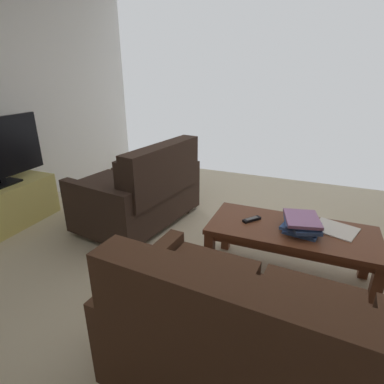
{
  "coord_description": "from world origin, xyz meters",
  "views": [
    {
      "loc": [
        -0.36,
        2.21,
        1.56
      ],
      "look_at": [
        0.38,
        0.39,
        0.78
      ],
      "focal_mm": 28.77,
      "sensor_mm": 36.0,
      "label": 1
    }
  ],
  "objects_px": {
    "tv_remote": "(252,219)",
    "sofa_main": "(299,359)",
    "loveseat_near": "(142,191)",
    "tv_stand": "(8,205)",
    "loose_magazine": "(335,229)",
    "coffee_table": "(291,236)",
    "book_stack": "(302,224)"
  },
  "relations": [
    {
      "from": "tv_stand",
      "to": "tv_remote",
      "type": "height_order",
      "value": "tv_remote"
    },
    {
      "from": "book_stack",
      "to": "loveseat_near",
      "type": "bearing_deg",
      "value": -14.44
    },
    {
      "from": "coffee_table",
      "to": "tv_remote",
      "type": "height_order",
      "value": "tv_remote"
    },
    {
      "from": "loveseat_near",
      "to": "book_stack",
      "type": "xyz_separation_m",
      "value": [
        -1.62,
        0.42,
        0.13
      ]
    },
    {
      "from": "tv_stand",
      "to": "book_stack",
      "type": "relative_size",
      "value": 2.77
    },
    {
      "from": "loveseat_near",
      "to": "tv_stand",
      "type": "xyz_separation_m",
      "value": [
        1.3,
        0.59,
        -0.14
      ]
    },
    {
      "from": "coffee_table",
      "to": "tv_stand",
      "type": "relative_size",
      "value": 1.3
    },
    {
      "from": "tv_stand",
      "to": "book_stack",
      "type": "height_order",
      "value": "book_stack"
    },
    {
      "from": "book_stack",
      "to": "tv_remote",
      "type": "bearing_deg",
      "value": -4.9
    },
    {
      "from": "loveseat_near",
      "to": "tv_remote",
      "type": "xyz_separation_m",
      "value": [
        -1.25,
        0.39,
        0.08
      ]
    },
    {
      "from": "tv_remote",
      "to": "sofa_main",
      "type": "bearing_deg",
      "value": 112.22
    },
    {
      "from": "sofa_main",
      "to": "loveseat_near",
      "type": "height_order",
      "value": "loveseat_near"
    },
    {
      "from": "loveseat_near",
      "to": "book_stack",
      "type": "bearing_deg",
      "value": 165.56
    },
    {
      "from": "coffee_table",
      "to": "loose_magazine",
      "type": "bearing_deg",
      "value": -160.93
    },
    {
      "from": "sofa_main",
      "to": "coffee_table",
      "type": "distance_m",
      "value": 1.1
    },
    {
      "from": "tv_stand",
      "to": "loose_magazine",
      "type": "bearing_deg",
      "value": -174.78
    },
    {
      "from": "tv_stand",
      "to": "tv_remote",
      "type": "xyz_separation_m",
      "value": [
        -2.54,
        -0.2,
        0.22
      ]
    },
    {
      "from": "loose_magazine",
      "to": "sofa_main",
      "type": "bearing_deg",
      "value": 11.37
    },
    {
      "from": "loveseat_near",
      "to": "book_stack",
      "type": "distance_m",
      "value": 1.68
    },
    {
      "from": "loose_magazine",
      "to": "tv_stand",
      "type": "bearing_deg",
      "value": -65.81
    },
    {
      "from": "book_stack",
      "to": "loose_magazine",
      "type": "bearing_deg",
      "value": -152.78
    },
    {
      "from": "tv_stand",
      "to": "loveseat_near",
      "type": "bearing_deg",
      "value": -155.73
    },
    {
      "from": "tv_stand",
      "to": "loose_magazine",
      "type": "xyz_separation_m",
      "value": [
        -3.16,
        -0.29,
        0.22
      ]
    },
    {
      "from": "sofa_main",
      "to": "book_stack",
      "type": "height_order",
      "value": "sofa_main"
    },
    {
      "from": "sofa_main",
      "to": "tv_remote",
      "type": "distance_m",
      "value": 1.2
    },
    {
      "from": "tv_remote",
      "to": "loveseat_near",
      "type": "bearing_deg",
      "value": -17.19
    },
    {
      "from": "tv_stand",
      "to": "tv_remote",
      "type": "bearing_deg",
      "value": -175.51
    },
    {
      "from": "coffee_table",
      "to": "book_stack",
      "type": "distance_m",
      "value": 0.15
    },
    {
      "from": "sofa_main",
      "to": "loveseat_near",
      "type": "relative_size",
      "value": 1.41
    },
    {
      "from": "book_stack",
      "to": "loose_magazine",
      "type": "xyz_separation_m",
      "value": [
        -0.24,
        -0.12,
        -0.06
      ]
    },
    {
      "from": "coffee_table",
      "to": "loose_magazine",
      "type": "xyz_separation_m",
      "value": [
        -0.3,
        -0.1,
        0.07
      ]
    },
    {
      "from": "loveseat_near",
      "to": "tv_stand",
      "type": "bearing_deg",
      "value": 24.27
    }
  ]
}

